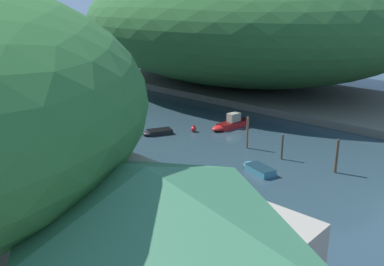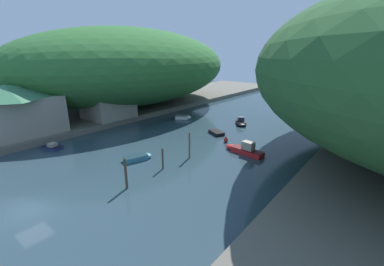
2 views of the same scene
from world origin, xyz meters
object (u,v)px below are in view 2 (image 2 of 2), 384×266
object	(u,v)px
person_on_quay	(33,132)
waterfront_building	(9,110)
boathouse_shed	(108,104)
boat_white_cruiser	(215,132)
boat_far_right_bank	(51,147)
boat_far_upstream	(244,149)
boat_mid_channel	(184,117)
boat_small_dinghy	(139,157)
boat_open_rowboat	(241,123)
channel_buoy_near	(226,140)

from	to	relation	value
person_on_quay	waterfront_building	bearing A→B (deg)	114.10
waterfront_building	person_on_quay	world-z (taller)	waterfront_building
boathouse_shed	boat_white_cruiser	xyz separation A→B (m)	(19.89, 7.03, -3.35)
waterfront_building	boat_far_right_bank	distance (m)	8.92
boat_far_upstream	boat_mid_channel	size ratio (longest dim) A/B	1.72
boathouse_shed	boat_mid_channel	world-z (taller)	boathouse_shed
person_on_quay	boat_small_dinghy	bearing A→B (deg)	-61.68
waterfront_building	boat_white_cruiser	size ratio (longest dim) A/B	3.73
boat_far_right_bank	boat_small_dinghy	bearing A→B (deg)	-85.13
boat_mid_channel	person_on_quay	size ratio (longest dim) A/B	2.01
boat_open_rowboat	boat_far_right_bank	bearing A→B (deg)	25.32
boat_white_cruiser	channel_buoy_near	xyz separation A→B (m)	(3.71, -2.59, 0.13)
waterfront_building	boat_mid_channel	size ratio (longest dim) A/B	4.20
boat_mid_channel	channel_buoy_near	size ratio (longest dim) A/B	3.36
waterfront_building	channel_buoy_near	world-z (taller)	waterfront_building
boat_far_right_bank	boat_open_rowboat	bearing A→B (deg)	-46.12
boat_small_dinghy	channel_buoy_near	size ratio (longest dim) A/B	3.77
boat_small_dinghy	boat_far_upstream	distance (m)	13.88
boat_far_upstream	boat_far_right_bank	size ratio (longest dim) A/B	1.54
waterfront_building	boat_mid_channel	xyz separation A→B (m)	(10.99, 26.53, -4.56)
boat_small_dinghy	waterfront_building	bearing A→B (deg)	-142.75
boat_small_dinghy	boathouse_shed	bearing A→B (deg)	173.10
boat_open_rowboat	person_on_quay	xyz separation A→B (m)	(-18.16, -28.82, 1.51)
boat_open_rowboat	boat_mid_channel	bearing A→B (deg)	-19.31
boat_small_dinghy	boat_far_right_bank	bearing A→B (deg)	-140.10
boat_white_cruiser	boat_open_rowboat	size ratio (longest dim) A/B	1.02
boat_mid_channel	person_on_quay	bearing A→B (deg)	-47.72
boat_open_rowboat	person_on_quay	distance (m)	34.10
boat_small_dinghy	boat_white_cruiser	world-z (taller)	boat_small_dinghy
boat_small_dinghy	person_on_quay	size ratio (longest dim) A/B	2.25
boat_far_right_bank	boat_white_cruiser	world-z (taller)	boat_far_right_bank
boat_white_cruiser	person_on_quay	world-z (taller)	person_on_quay
waterfront_building	person_on_quay	xyz separation A→B (m)	(4.01, 1.23, -2.97)
boat_far_upstream	boat_mid_channel	bearing A→B (deg)	71.05
boat_far_upstream	boat_far_right_bank	world-z (taller)	boat_far_upstream
boat_far_upstream	boat_mid_channel	distance (m)	20.27
boat_small_dinghy	channel_buoy_near	xyz separation A→B (m)	(5.04, 12.59, 0.08)
boathouse_shed	boat_far_right_bank	xyz separation A→B (m)	(5.83, -13.58, -3.34)
boat_far_upstream	person_on_quay	xyz separation A→B (m)	(-25.28, -16.60, 1.41)
boat_far_upstream	channel_buoy_near	bearing A→B (deg)	68.40
channel_buoy_near	person_on_quay	xyz separation A→B (m)	(-21.10, -18.83, 1.55)
boat_far_right_bank	channel_buoy_near	size ratio (longest dim) A/B	3.75
boathouse_shed	boat_open_rowboat	size ratio (longest dim) A/B	2.26
waterfront_building	boat_small_dinghy	distance (m)	21.90
boathouse_shed	person_on_quay	xyz separation A→B (m)	(2.51, -14.40, -1.67)
boat_mid_channel	boathouse_shed	bearing A→B (deg)	-73.34
boat_small_dinghy	boat_white_cruiser	size ratio (longest dim) A/B	1.00
channel_buoy_near	waterfront_building	bearing A→B (deg)	-141.38
boat_far_upstream	boat_far_right_bank	distance (m)	27.04
boathouse_shed	boat_small_dinghy	xyz separation A→B (m)	(18.57, -8.16, -3.30)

